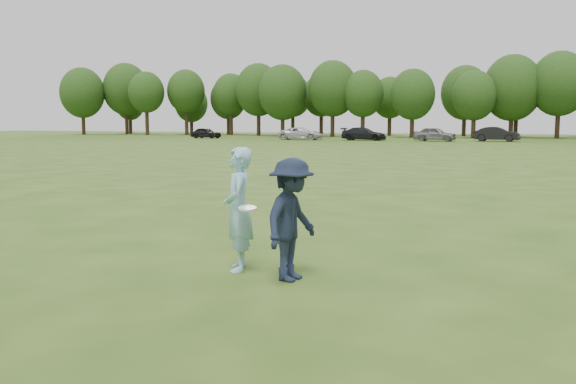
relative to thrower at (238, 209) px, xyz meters
name	(u,v)px	position (x,y,z in m)	size (l,w,h in m)	color
ground	(289,284)	(0.96, -0.45, -0.92)	(200.00, 200.00, 0.00)	#2B4A14
thrower	(238,209)	(0.00, 0.00, 0.00)	(0.67, 0.44, 1.84)	#91CAE0
defender	(292,220)	(0.93, -0.26, -0.06)	(1.11, 0.64, 1.72)	#172034
car_a	(206,133)	(-32.26, 60.61, -0.25)	(1.58, 3.92, 1.34)	black
car_c	(301,134)	(-18.95, 58.67, -0.21)	(2.37, 5.13, 1.43)	silver
car_d	(364,134)	(-11.69, 59.16, -0.19)	(2.04, 5.01, 1.45)	black
car_e	(435,134)	(-3.86, 58.92, -0.15)	(1.81, 4.49, 1.53)	slate
car_f	(497,134)	(2.39, 60.53, -0.14)	(1.65, 4.72, 1.55)	black
disc_in_play	(247,208)	(0.26, -0.26, 0.07)	(0.28, 0.28, 0.07)	white
treeline	(512,89)	(3.77, 76.45, 5.34)	(130.35, 18.39, 11.74)	#332114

